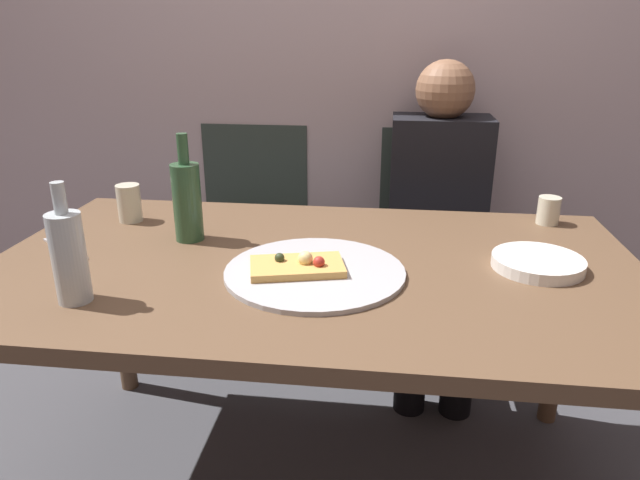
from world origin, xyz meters
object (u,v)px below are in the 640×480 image
at_px(tumbler_near, 129,203).
at_px(guest_in_sweater, 438,211).
at_px(pizza_tray, 315,272).
at_px(beer_bottle, 69,256).
at_px(pizza_slice_last, 298,266).
at_px(wine_bottle, 187,200).
at_px(chair_right, 433,230).
at_px(dining_table, 313,287).
at_px(chair_left, 251,223).
at_px(plate_stack, 538,263).
at_px(table_knife, 66,248).
at_px(tumbler_far, 549,210).

height_order(tumbler_near, guest_in_sweater, guest_in_sweater).
xyz_separation_m(pizza_tray, beer_bottle, (-0.49, -0.20, 0.10)).
xyz_separation_m(pizza_slice_last, beer_bottle, (-0.45, -0.19, 0.08)).
relative_size(wine_bottle, chair_right, 0.33).
relative_size(dining_table, guest_in_sweater, 1.40).
xyz_separation_m(pizza_tray, chair_left, (-0.39, 0.95, -0.21)).
distance_m(pizza_tray, tumbler_near, 0.69).
bearing_deg(pizza_slice_last, plate_stack, 10.89).
bearing_deg(beer_bottle, tumbler_near, 102.18).
distance_m(wine_bottle, plate_stack, 0.92).
bearing_deg(chair_left, table_knife, 71.72).
distance_m(beer_bottle, table_knife, 0.35).
relative_size(pizza_slice_last, tumbler_far, 2.98).
height_order(pizza_tray, guest_in_sweater, guest_in_sweater).
bearing_deg(plate_stack, pizza_tray, -169.14).
bearing_deg(pizza_slice_last, tumbler_near, 149.60).
bearing_deg(tumbler_far, chair_right, 120.76).
bearing_deg(pizza_slice_last, chair_right, 67.77).
bearing_deg(plate_stack, pizza_slice_last, -169.11).
distance_m(pizza_tray, guest_in_sweater, 0.87).
relative_size(dining_table, pizza_slice_last, 6.68).
xyz_separation_m(plate_stack, table_knife, (-1.21, -0.02, -0.01)).
bearing_deg(tumbler_near, dining_table, -22.82).
bearing_deg(beer_bottle, guest_in_sweater, 49.71).
height_order(chair_left, chair_right, same).
bearing_deg(wine_bottle, plate_stack, -5.70).
relative_size(chair_left, guest_in_sweater, 0.77).
height_order(pizza_slice_last, chair_right, chair_right).
relative_size(tumbler_near, chair_right, 0.13).
xyz_separation_m(beer_bottle, chair_right, (0.84, 1.15, -0.31)).
distance_m(pizza_tray, beer_bottle, 0.54).
bearing_deg(chair_right, tumbler_near, 32.89).
distance_m(pizza_slice_last, beer_bottle, 0.50).
distance_m(pizza_tray, chair_left, 1.05).
bearing_deg(wine_bottle, table_knife, -159.22).
height_order(pizza_tray, table_knife, pizza_tray).
relative_size(dining_table, tumbler_far, 19.89).
bearing_deg(dining_table, pizza_tray, -79.37).
bearing_deg(chair_left, dining_table, 113.51).
height_order(beer_bottle, guest_in_sweater, guest_in_sweater).
distance_m(table_knife, chair_right, 1.36).
relative_size(pizza_tray, guest_in_sweater, 0.37).
bearing_deg(tumbler_far, wine_bottle, -165.56).
distance_m(beer_bottle, chair_left, 1.19).
height_order(tumbler_far, plate_stack, tumbler_far).
bearing_deg(dining_table, tumbler_far, 30.05).
relative_size(pizza_tray, chair_right, 0.48).
distance_m(dining_table, pizza_slice_last, 0.13).
bearing_deg(plate_stack, guest_in_sweater, 105.00).
distance_m(dining_table, guest_in_sweater, 0.81).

